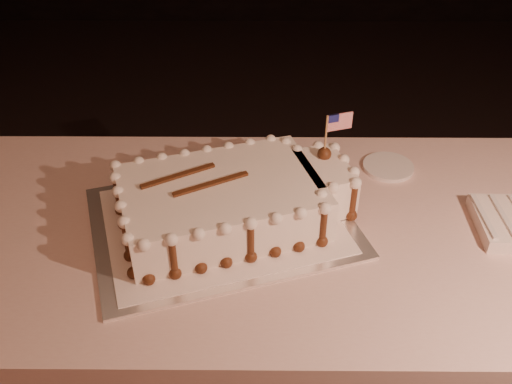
{
  "coord_description": "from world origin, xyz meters",
  "views": [
    {
      "loc": [
        -0.26,
        -0.42,
        1.62
      ],
      "look_at": [
        -0.26,
        0.61,
        0.84
      ],
      "focal_mm": 40.0,
      "sensor_mm": 36.0,
      "label": 1
    }
  ],
  "objects_px": {
    "banquet_table": "(352,331)",
    "cake_board": "(222,222)",
    "sheet_cake": "(234,200)",
    "side_plate": "(388,167)"
  },
  "relations": [
    {
      "from": "banquet_table",
      "to": "sheet_cake",
      "type": "height_order",
      "value": "sheet_cake"
    },
    {
      "from": "banquet_table",
      "to": "side_plate",
      "type": "bearing_deg",
      "value": 69.73
    },
    {
      "from": "cake_board",
      "to": "sheet_cake",
      "type": "relative_size",
      "value": 1.01
    },
    {
      "from": "cake_board",
      "to": "sheet_cake",
      "type": "xyz_separation_m",
      "value": [
        0.03,
        0.01,
        0.06
      ]
    },
    {
      "from": "banquet_table",
      "to": "side_plate",
      "type": "relative_size",
      "value": 17.74
    },
    {
      "from": "cake_board",
      "to": "side_plate",
      "type": "height_order",
      "value": "side_plate"
    },
    {
      "from": "banquet_table",
      "to": "cake_board",
      "type": "bearing_deg",
      "value": 178.57
    },
    {
      "from": "banquet_table",
      "to": "cake_board",
      "type": "height_order",
      "value": "cake_board"
    },
    {
      "from": "cake_board",
      "to": "sheet_cake",
      "type": "height_order",
      "value": "sheet_cake"
    },
    {
      "from": "cake_board",
      "to": "side_plate",
      "type": "relative_size",
      "value": 4.39
    }
  ]
}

